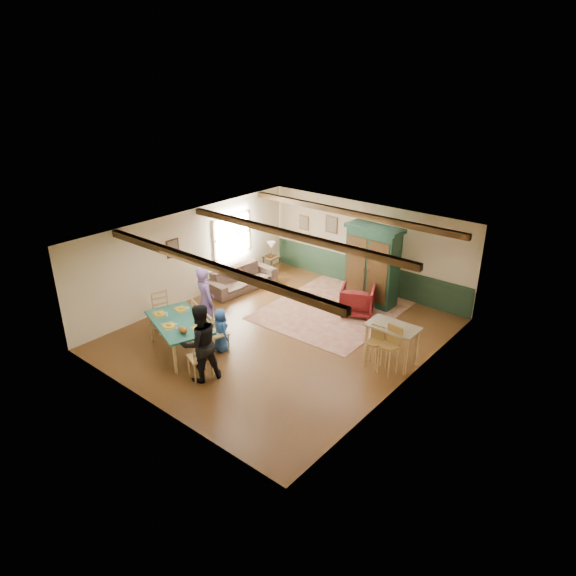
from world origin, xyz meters
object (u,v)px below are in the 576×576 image
Objects in this scene: armchair at (357,300)px; end_table at (272,264)px; person_man at (206,302)px; bar_stool_left at (374,347)px; dining_chair_far_right at (217,332)px; armoire at (372,265)px; person_woman at (200,343)px; dining_chair_end_left at (163,312)px; bar_stool_right at (388,351)px; counter_table at (391,344)px; cat at (183,329)px; table_lamp at (271,249)px; dining_chair_end_right at (199,356)px; dining_chair_far_left at (204,318)px; dining_table at (180,336)px; person_child at (221,330)px; sofa at (241,278)px.

armchair is 4.04m from end_table.
person_man reaches higher than bar_stool_left.
dining_chair_far_right is 5.03m from armoire.
end_table is at bearing -37.35° from armchair.
dining_chair_far_right is at bearing -130.27° from person_woman.
bar_stool_right is at bearing -51.14° from dining_chair_end_left.
bar_stool_left reaches higher than counter_table.
armoire reaches higher than dining_chair_end_left.
bar_stool_left is (3.43, 2.72, -0.42)m from cat.
person_man reaches higher than table_lamp.
bar_stool_right reaches higher than armchair.
dining_chair_far_right is at bearing 174.29° from person_man.
dining_chair_end_right is 5.02m from armchair.
dining_chair_end_right is 2.64× the size of cat.
dining_chair_far_left is at bearing -154.31° from bar_stool_right.
table_lamp reaches higher than cat.
bar_stool_right is at bearing 28.48° from dining_table.
bar_stool_left is 0.87× the size of bar_stool_right.
dining_chair_far_right reaches higher than counter_table.
person_man is at bearing -0.00° from person_child.
person_child is (0.86, -0.21, 0.03)m from dining_chair_far_left.
armoire reaches higher than dining_table.
person_man is at bearing -156.85° from counter_table.
counter_table is at bearing 56.76° from bar_stool_left.
sofa is (-2.86, 4.14, -0.57)m from person_woman.
end_table is at bearing 0.00° from table_lamp.
dining_chair_far_right is 2.06× the size of table_lamp.
armchair is at bearing 126.80° from bar_stool_left.
table_lamp reaches higher than dining_chair_far_right.
armoire is at bearing -107.88° from armchair.
person_child is at bearing -104.52° from armoire.
end_table is (-3.83, -0.05, -0.89)m from armoire.
armchair is 0.80× the size of bar_stool_right.
dining_chair_end_left is 0.45× the size of sofa.
dining_table is 5.05m from counter_table.
bar_stool_right is at bearing -25.90° from table_lamp.
dining_table is 3.90× the size of table_lamp.
dining_chair_end_right reaches higher than end_table.
armchair is 4.05m from table_lamp.
cat is (-0.18, -0.99, 0.37)m from person_child.
dining_chair_end_left is 1.91m from cat.
dining_chair_end_left is at bearing -162.58° from bar_stool_left.
person_woman is (2.48, -0.88, 0.38)m from dining_chair_end_left.
counter_table is at bearing 118.44° from bar_stool_right.
person_man reaches higher than person_woman.
end_table is at bearing -177.66° from armoire.
bar_stool_left is (2.67, 2.87, -0.40)m from person_woman.
dining_chair_far_left is 0.88m from person_child.
dining_chair_end_right is at bearing -90.00° from dining_chair_end_left.
dining_table is 0.80m from cat.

